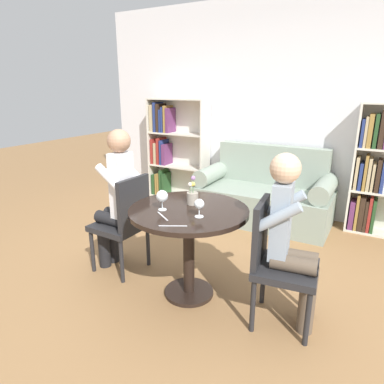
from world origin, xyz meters
TOP-DOWN VIEW (x-y plane):
  - ground_plane at (0.00, 0.00)m, footprint 16.00×16.00m
  - back_wall at (0.00, 2.31)m, footprint 5.20×0.05m
  - round_table at (0.00, 0.00)m, footprint 0.92×0.92m
  - couch at (0.00, 1.89)m, footprint 1.63×0.80m
  - bookshelf_left at (-1.54, 2.16)m, footprint 0.92×0.28m
  - chair_left at (-0.69, 0.05)m, footprint 0.44×0.44m
  - chair_right at (0.69, 0.02)m, footprint 0.47×0.47m
  - person_left at (-0.77, 0.05)m, footprint 0.43×0.35m
  - person_right at (0.78, 0.03)m, footprint 0.44×0.37m
  - wine_glass_left at (-0.16, -0.12)m, footprint 0.09×0.09m
  - wine_glass_right at (0.15, -0.11)m, footprint 0.07×0.07m
  - flower_vase at (-0.03, 0.11)m, footprint 0.09×0.09m
  - knife_left_setting at (0.08, -0.35)m, footprint 0.17×0.10m
  - fork_left_setting at (-0.08, -0.23)m, footprint 0.16×0.12m

SIDE VIEW (x-z plane):
  - ground_plane at x=0.00m, z-range 0.00..0.00m
  - couch at x=0.00m, z-range -0.15..0.77m
  - chair_left at x=-0.69m, z-range 0.04..0.94m
  - chair_right at x=0.69m, z-range 0.04..0.94m
  - round_table at x=0.00m, z-range 0.22..0.96m
  - person_right at x=0.78m, z-range 0.04..1.27m
  - person_left at x=-0.77m, z-range 0.03..1.33m
  - knife_left_setting at x=0.08m, z-range 0.74..0.74m
  - fork_left_setting at x=-0.08m, z-range 0.74..0.74m
  - bookshelf_left at x=-1.54m, z-range 0.02..1.49m
  - flower_vase at x=-0.03m, z-range 0.70..0.92m
  - wine_glass_right at x=0.15m, z-range 0.77..0.90m
  - wine_glass_left at x=-0.16m, z-range 0.77..0.92m
  - back_wall at x=0.00m, z-range 0.00..2.70m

